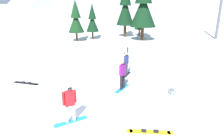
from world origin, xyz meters
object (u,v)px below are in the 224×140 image
(snowboarder_background, at_px, (126,63))
(pine_tree_leaning, at_px, (140,20))
(pine_tree_tall, at_px, (125,7))
(pine_tree_twin, at_px, (143,5))
(snowboarder_midground, at_px, (122,74))
(loose_snowboard_near_left, at_px, (26,83))
(pine_tree_broad, at_px, (76,19))
(pine_tree_short, at_px, (92,20))
(loose_snowboard_near_right, at_px, (150,132))
(backpack_grey, at_px, (172,92))
(snowboarder_foreground, at_px, (70,103))

(snowboarder_background, distance_m, pine_tree_leaning, 18.87)
(pine_tree_tall, height_order, pine_tree_twin, pine_tree_twin)
(snowboarder_midground, distance_m, loose_snowboard_near_left, 6.29)
(loose_snowboard_near_left, xyz_separation_m, pine_tree_broad, (-0.14, 15.15, 2.88))
(pine_tree_twin, height_order, pine_tree_leaning, pine_tree_twin)
(snowboarder_midground, bearing_deg, pine_tree_tall, 90.03)
(pine_tree_short, xyz_separation_m, pine_tree_leaning, (6.69, 3.73, -0.28))
(loose_snowboard_near_left, bearing_deg, pine_tree_twin, 62.31)
(snowboarder_background, xyz_separation_m, loose_snowboard_near_right, (0.99, -6.80, -0.91))
(snowboarder_background, relative_size, pine_tree_tall, 0.25)
(backpack_grey, bearing_deg, snowboarder_midground, 167.90)
(backpack_grey, xyz_separation_m, pine_tree_twin, (-0.51, 17.33, 4.43))
(loose_snowboard_near_right, height_order, pine_tree_twin, pine_tree_twin)
(snowboarder_midground, relative_size, loose_snowboard_near_left, 0.98)
(pine_tree_short, xyz_separation_m, pine_tree_broad, (-1.86, -1.80, 0.29))
(snowboarder_midground, height_order, pine_tree_twin, pine_tree_twin)
(pine_tree_tall, distance_m, pine_tree_leaning, 3.28)
(loose_snowboard_near_left, height_order, pine_tree_leaning, pine_tree_leaning)
(snowboarder_midground, distance_m, backpack_grey, 3.02)
(loose_snowboard_near_right, xyz_separation_m, pine_tree_twin, (1.13, 21.10, 4.55))
(pine_tree_leaning, relative_size, pine_tree_broad, 0.80)
(snowboarder_background, distance_m, pine_tree_short, 15.80)
(snowboarder_foreground, height_order, loose_snowboard_near_right, snowboarder_foreground)
(snowboarder_midground, distance_m, pine_tree_short, 18.05)
(snowboarder_background, height_order, pine_tree_leaning, pine_tree_leaning)
(snowboarder_background, height_order, pine_tree_short, pine_tree_short)
(pine_tree_twin, bearing_deg, pine_tree_tall, 127.91)
(snowboarder_midground, height_order, snowboarder_background, snowboarder_background)
(pine_tree_leaning, bearing_deg, snowboarder_background, -96.08)
(snowboarder_foreground, xyz_separation_m, backpack_grey, (5.01, 3.22, -0.78))
(loose_snowboard_near_left, xyz_separation_m, pine_tree_leaning, (8.41, 20.69, 2.30))
(pine_tree_leaning, bearing_deg, loose_snowboard_near_left, -112.12)
(pine_tree_tall, relative_size, pine_tree_short, 1.65)
(snowboarder_background, bearing_deg, pine_tree_broad, 116.43)
(pine_tree_tall, bearing_deg, loose_snowboard_near_left, -107.80)
(loose_snowboard_near_right, xyz_separation_m, backpack_grey, (1.64, 3.77, 0.12))
(pine_tree_tall, xyz_separation_m, pine_tree_short, (-4.47, -2.33, -1.69))
(loose_snowboard_near_left, bearing_deg, snowboarder_foreground, -46.69)
(snowboarder_background, relative_size, pine_tree_twin, 0.24)
(snowboarder_midground, distance_m, snowboarder_background, 2.43)
(pine_tree_tall, distance_m, pine_tree_broad, 7.69)
(snowboarder_midground, bearing_deg, loose_snowboard_near_left, 175.86)
(loose_snowboard_near_left, distance_m, pine_tree_leaning, 22.45)
(snowboarder_midground, distance_m, pine_tree_twin, 17.27)
(snowboarder_background, bearing_deg, loose_snowboard_near_left, -162.92)
(pine_tree_twin, bearing_deg, pine_tree_broad, -172.67)
(snowboarder_midground, relative_size, pine_tree_twin, 0.21)
(snowboarder_foreground, relative_size, loose_snowboard_near_left, 0.95)
(snowboarder_background, distance_m, loose_snowboard_near_right, 6.93)
(loose_snowboard_near_right, distance_m, loose_snowboard_near_left, 8.84)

